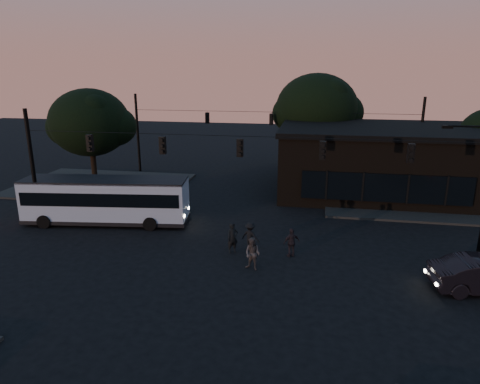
% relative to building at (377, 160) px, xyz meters
% --- Properties ---
extents(ground, '(120.00, 120.00, 0.00)m').
position_rel_building_xyz_m(ground, '(-9.00, -15.97, -2.71)').
color(ground, black).
rests_on(ground, ground).
extents(sidewalk_far_right, '(14.00, 10.00, 0.15)m').
position_rel_building_xyz_m(sidewalk_far_right, '(3.00, -1.97, -2.63)').
color(sidewalk_far_right, black).
rests_on(sidewalk_far_right, ground).
extents(sidewalk_far_left, '(14.00, 10.00, 0.15)m').
position_rel_building_xyz_m(sidewalk_far_left, '(-23.00, -1.97, -2.63)').
color(sidewalk_far_left, black).
rests_on(sidewalk_far_left, ground).
extents(building, '(15.40, 10.41, 5.40)m').
position_rel_building_xyz_m(building, '(0.00, 0.00, 0.00)').
color(building, black).
rests_on(building, ground).
extents(tree_behind, '(7.60, 7.60, 9.43)m').
position_rel_building_xyz_m(tree_behind, '(-5.00, 6.03, 3.48)').
color(tree_behind, black).
rests_on(tree_behind, ground).
extents(tree_left, '(6.40, 6.40, 8.30)m').
position_rel_building_xyz_m(tree_left, '(-23.00, -2.97, 2.86)').
color(tree_left, black).
rests_on(tree_left, ground).
extents(signal_rig_near, '(26.24, 0.30, 7.50)m').
position_rel_building_xyz_m(signal_rig_near, '(-9.00, -11.97, 1.74)').
color(signal_rig_near, black).
rests_on(signal_rig_near, ground).
extents(signal_rig_far, '(26.24, 0.30, 7.50)m').
position_rel_building_xyz_m(signal_rig_far, '(-9.00, 4.03, 1.50)').
color(signal_rig_far, black).
rests_on(signal_rig_far, ground).
extents(bus, '(10.83, 3.72, 2.98)m').
position_rel_building_xyz_m(bus, '(-18.12, -10.50, -1.03)').
color(bus, '#9AAAC5').
rests_on(bus, ground).
extents(pedestrian_a, '(0.75, 0.69, 1.71)m').
position_rel_building_xyz_m(pedestrian_a, '(-9.11, -13.64, -1.85)').
color(pedestrian_a, black).
rests_on(pedestrian_a, ground).
extents(pedestrian_b, '(0.99, 0.89, 1.69)m').
position_rel_building_xyz_m(pedestrian_b, '(-7.72, -15.52, -1.86)').
color(pedestrian_b, '#3C3636').
rests_on(pedestrian_b, ground).
extents(pedestrian_c, '(1.02, 0.82, 1.62)m').
position_rel_building_xyz_m(pedestrian_c, '(-5.89, -13.61, -1.90)').
color(pedestrian_c, black).
rests_on(pedestrian_c, ground).
extents(pedestrian_d, '(1.19, 0.91, 1.63)m').
position_rel_building_xyz_m(pedestrian_d, '(-8.21, -13.12, -1.89)').
color(pedestrian_d, black).
rests_on(pedestrian_d, ground).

